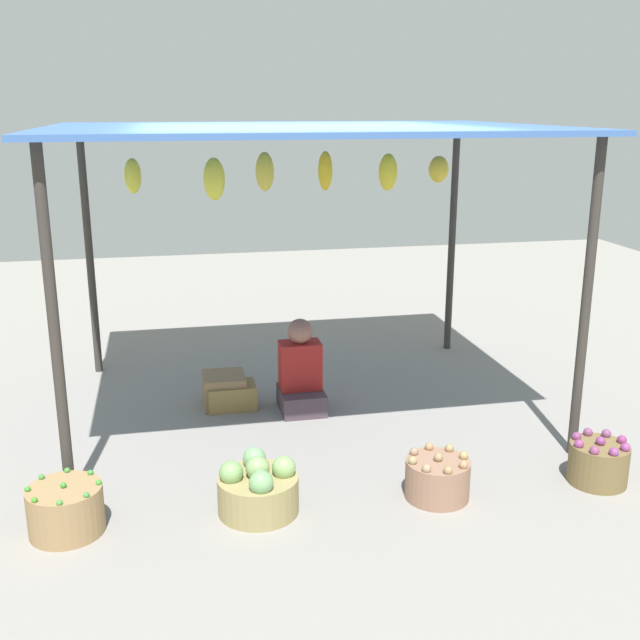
{
  "coord_description": "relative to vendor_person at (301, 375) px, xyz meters",
  "views": [
    {
      "loc": [
        -1.09,
        -5.92,
        2.48
      ],
      "look_at": [
        0.0,
        -0.67,
        0.95
      ],
      "focal_mm": 42.76,
      "sensor_mm": 36.0,
      "label": 1
    }
  ],
  "objects": [
    {
      "name": "basket_potatoes",
      "position": [
        0.6,
        -1.65,
        -0.16
      ],
      "size": [
        0.42,
        0.42,
        0.31
      ],
      "color": "#936B54",
      "rests_on": "ground"
    },
    {
      "name": "vendor_person",
      "position": [
        0.0,
        0.0,
        0.0
      ],
      "size": [
        0.36,
        0.44,
        0.78
      ],
      "color": "#463841",
      "rests_on": "ground"
    },
    {
      "name": "basket_purple_onions",
      "position": [
        1.74,
        -1.68,
        -0.15
      ],
      "size": [
        0.39,
        0.39,
        0.33
      ],
      "color": "brown",
      "rests_on": "ground"
    },
    {
      "name": "market_stall_structure",
      "position": [
        0.04,
        0.05,
        1.87
      ],
      "size": [
        3.83,
        2.85,
        2.31
      ],
      "color": "#38332D",
      "rests_on": "ground"
    },
    {
      "name": "basket_green_chilies",
      "position": [
        -1.72,
        -1.6,
        -0.15
      ],
      "size": [
        0.45,
        0.45,
        0.32
      ],
      "color": "#99784E",
      "rests_on": "ground"
    },
    {
      "name": "ground_plane",
      "position": [
        0.03,
        0.04,
        -0.3
      ],
      "size": [
        14.0,
        14.0,
        0.0
      ],
      "primitive_type": "plane",
      "color": "gray"
    },
    {
      "name": "wooden_crate_stacked_rear",
      "position": [
        -0.57,
        0.15,
        -0.2
      ],
      "size": [
        0.4,
        0.29,
        0.21
      ],
      "primitive_type": "cube",
      "color": "olive",
      "rests_on": "ground"
    },
    {
      "name": "basket_cabbages",
      "position": [
        -0.56,
        -1.6,
        -0.14
      ],
      "size": [
        0.51,
        0.51,
        0.37
      ],
      "color": "#998955",
      "rests_on": "ground"
    },
    {
      "name": "wooden_crate_near_vendor",
      "position": [
        -0.62,
        0.22,
        -0.16
      ],
      "size": [
        0.35,
        0.36,
        0.27
      ],
      "primitive_type": "cube",
      "color": "#856A4A",
      "rests_on": "ground"
    }
  ]
}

